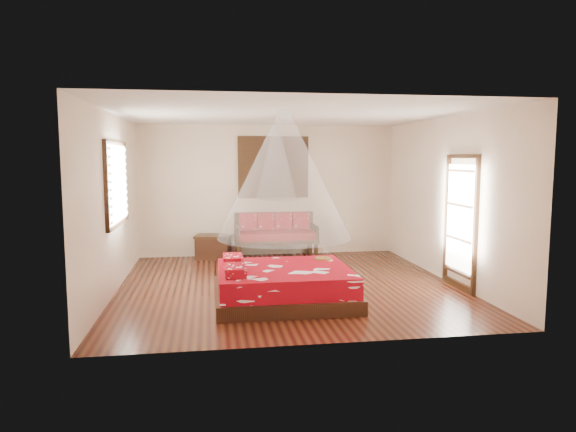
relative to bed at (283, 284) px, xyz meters
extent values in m
cube|color=black|center=(0.22, 0.95, -0.26)|extent=(5.50, 5.50, 0.02)
cube|color=white|center=(0.22, 0.95, 2.56)|extent=(5.50, 5.50, 0.02)
cube|color=beige|center=(-2.54, 0.95, 1.15)|extent=(0.02, 5.50, 2.80)
cube|color=beige|center=(2.98, 0.95, 1.15)|extent=(0.02, 5.50, 2.80)
cube|color=beige|center=(0.22, 3.71, 1.15)|extent=(5.50, 0.02, 2.80)
cube|color=beige|center=(0.22, -1.81, 1.15)|extent=(5.50, 0.02, 2.80)
cube|color=black|center=(0.02, 0.00, -0.15)|extent=(2.01, 1.82, 0.20)
cube|color=#970412|center=(0.02, 0.00, 0.10)|extent=(1.91, 1.72, 0.30)
cube|color=#970412|center=(-0.72, -0.38, 0.32)|extent=(0.29, 0.53, 0.13)
cube|color=#970412|center=(-0.72, 0.38, 0.32)|extent=(0.29, 0.53, 0.13)
cube|color=black|center=(-0.48, 2.93, -0.04)|extent=(0.08, 0.08, 0.42)
cube|color=black|center=(1.11, 2.93, -0.04)|extent=(0.08, 0.08, 0.42)
cube|color=black|center=(-0.48, 3.57, -0.04)|extent=(0.08, 0.08, 0.42)
cube|color=black|center=(1.11, 3.57, -0.04)|extent=(0.08, 0.08, 0.42)
cube|color=black|center=(0.32, 3.25, 0.13)|extent=(1.71, 0.76, 0.08)
cube|color=#970507|center=(0.32, 3.25, 0.24)|extent=(1.65, 0.70, 0.14)
cube|color=black|center=(0.32, 3.59, 0.42)|extent=(1.71, 0.06, 0.55)
cube|color=black|center=(-0.50, 3.25, 0.29)|extent=(0.06, 0.76, 0.30)
cube|color=black|center=(1.13, 3.25, 0.29)|extent=(0.06, 0.76, 0.30)
cube|color=#970412|center=(-0.25, 3.47, 0.49)|extent=(0.36, 0.19, 0.38)
cube|color=#970412|center=(0.13, 3.47, 0.49)|extent=(0.36, 0.19, 0.38)
cube|color=#970412|center=(0.51, 3.47, 0.49)|extent=(0.36, 0.19, 0.38)
cube|color=#970412|center=(0.89, 3.47, 0.49)|extent=(0.36, 0.19, 0.38)
cube|color=black|center=(-0.99, 3.40, -0.03)|extent=(0.77, 0.62, 0.45)
cube|color=black|center=(-0.99, 3.40, 0.22)|extent=(0.82, 0.67, 0.05)
cube|color=black|center=(0.32, 3.67, 1.65)|extent=(1.52, 0.06, 1.32)
cube|color=black|center=(0.32, 3.66, 1.65)|extent=(1.35, 0.04, 1.10)
cube|color=black|center=(-2.50, 1.15, 1.45)|extent=(0.08, 1.74, 1.34)
cube|color=silver|center=(-2.46, 1.15, 1.45)|extent=(0.04, 1.54, 1.10)
cube|color=black|center=(2.94, 0.35, 0.80)|extent=(0.08, 1.02, 2.16)
cube|color=white|center=(2.92, 0.35, 0.90)|extent=(0.03, 0.82, 1.70)
cylinder|color=brown|center=(0.72, 0.52, 0.26)|extent=(0.26, 0.26, 0.03)
cone|color=white|center=(0.02, 0.00, 1.60)|extent=(1.94, 1.94, 1.80)
cone|color=white|center=(0.32, 3.20, 1.75)|extent=(0.86, 0.86, 1.50)
camera|label=1|loc=(-1.04, -7.31, 1.87)|focal=32.00mm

